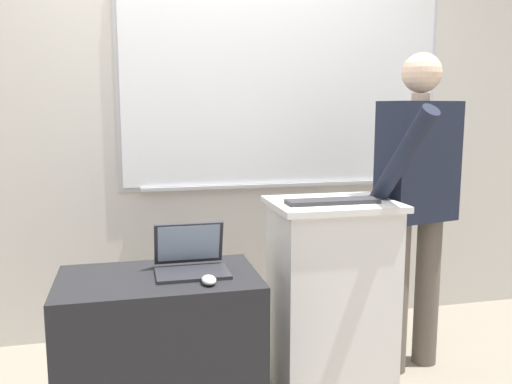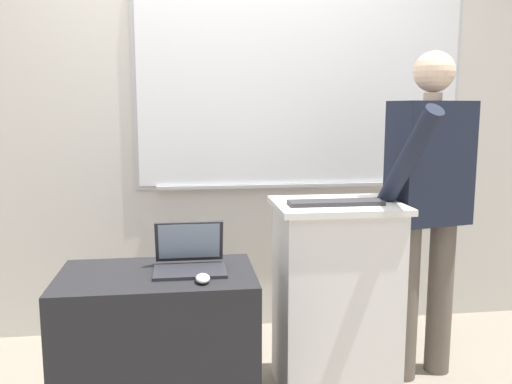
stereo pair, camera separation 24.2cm
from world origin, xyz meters
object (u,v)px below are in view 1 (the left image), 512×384
Objects in this scene: side_desk at (160,352)px; wireless_keyboard at (332,201)px; person_presenter at (417,193)px; lectern_podium at (331,295)px; computer_mouse_by_laptop at (209,280)px; laptop at (191,258)px.

wireless_keyboard is at bearing 6.74° from side_desk.
person_presenter is at bearing 10.11° from side_desk.
lectern_podium is 9.49× the size of computer_mouse_by_laptop.
person_presenter is 1.23m from laptop.
person_presenter is 1.24m from computer_mouse_by_laptop.
computer_mouse_by_laptop is (-1.15, -0.39, -0.25)m from person_presenter.
lectern_podium is 0.76m from laptop.
lectern_podium reaches higher than computer_mouse_by_laptop.
person_presenter is at bearing 9.36° from laptop.
lectern_podium is at bearing 177.43° from person_presenter.
computer_mouse_by_laptop is at bearing -154.62° from lectern_podium.
laptop is at bearing 177.30° from person_presenter.
lectern_podium reaches higher than side_desk.
side_desk is at bearing -173.26° from wireless_keyboard.
lectern_podium is at bearing 67.12° from wireless_keyboard.
laptop is at bearing -170.74° from lectern_podium.
person_presenter is (0.50, 0.08, 0.48)m from lectern_podium.
person_presenter is at bearing 9.49° from lectern_podium.
lectern_podium is 0.76m from computer_mouse_by_laptop.
lectern_podium is 0.87m from side_desk.
laptop is (0.14, 0.04, 0.40)m from side_desk.
laptop is 0.21m from computer_mouse_by_laptop.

